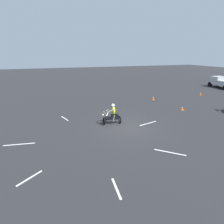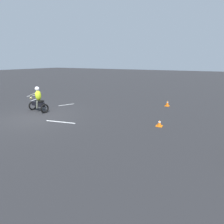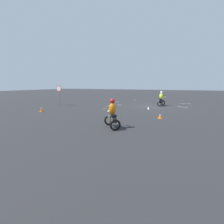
% 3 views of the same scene
% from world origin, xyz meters
% --- Properties ---
extents(ground_plane, '(120.00, 120.00, 0.00)m').
position_xyz_m(ground_plane, '(0.00, 0.00, 0.00)').
color(ground_plane, '#28282B').
extents(motorcycle_rider_foreground, '(0.76, 1.54, 1.66)m').
position_xyz_m(motorcycle_rider_foreground, '(-0.91, -0.82, 0.73)').
color(motorcycle_rider_foreground, black).
rests_on(motorcycle_rider_foreground, ground).
extents(traffic_cone_near_left, '(0.32, 0.32, 0.34)m').
position_xyz_m(traffic_cone_near_left, '(-2.02, 6.86, 0.16)').
color(traffic_cone_near_left, orange).
rests_on(traffic_cone_near_left, ground).
extents(traffic_cone_mid_left, '(0.32, 0.32, 0.44)m').
position_xyz_m(traffic_cone_mid_left, '(-6.49, 6.33, 0.21)').
color(traffic_cone_mid_left, orange).
rests_on(traffic_cone_mid_left, ground).
extents(lane_stripe_n, '(0.51, 1.74, 0.01)m').
position_xyz_m(lane_stripe_n, '(-0.06, 1.92, 0.00)').
color(lane_stripe_n, silver).
rests_on(lane_stripe_n, ground).
extents(lane_stripe_nw, '(1.12, 0.63, 0.01)m').
position_xyz_m(lane_stripe_nw, '(-3.19, -0.55, 0.00)').
color(lane_stripe_nw, silver).
rests_on(lane_stripe_nw, ground).
extents(lane_stripe_w, '(1.32, 0.57, 0.01)m').
position_xyz_m(lane_stripe_w, '(-3.40, -4.32, 0.00)').
color(lane_stripe_w, silver).
rests_on(lane_stripe_w, ground).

